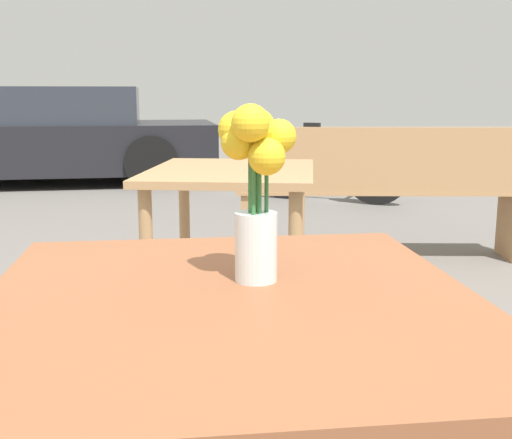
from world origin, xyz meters
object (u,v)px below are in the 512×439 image
at_px(flower_vase, 256,180).
at_px(bench_near, 381,187).
at_px(parked_car, 47,137).
at_px(table_front, 232,358).
at_px(bicycle, 328,166).
at_px(table_back, 232,199).

xyz_separation_m(flower_vase, bench_near, (0.98, 2.86, -0.43)).
relative_size(flower_vase, parked_car, 0.07).
height_order(bench_near, parked_car, parked_car).
height_order(table_front, bicycle, bicycle).
bearing_deg(flower_vase, parked_car, 106.85).
bearing_deg(bench_near, table_front, -109.24).
xyz_separation_m(bench_near, table_back, (-0.98, -1.32, 0.15)).
xyz_separation_m(bicycle, parked_car, (-3.13, 1.68, 0.20)).
bearing_deg(parked_car, table_back, -68.57).
bearing_deg(bench_near, parked_car, 127.61).
distance_m(flower_vase, bicycle, 5.28).
bearing_deg(table_front, parked_car, 106.32).
relative_size(table_back, parked_car, 0.22).
distance_m(bench_near, bicycle, 2.29).
bearing_deg(bicycle, bench_near, -91.92).
relative_size(bench_near, table_back, 2.00).
height_order(table_front, bench_near, bench_near).
distance_m(table_front, bicycle, 5.35).
bearing_deg(table_back, table_front, -91.71).
distance_m(bench_near, table_back, 1.65).
relative_size(table_front, parked_car, 0.22).
relative_size(flower_vase, table_back, 0.33).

